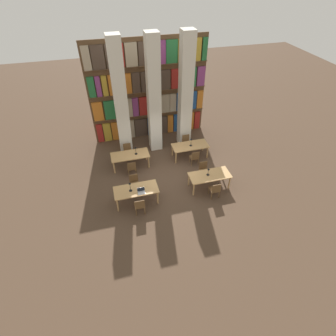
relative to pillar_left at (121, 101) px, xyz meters
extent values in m
plane|color=#4C3828|center=(1.65, -2.64, -3.00)|extent=(40.00, 40.00, 0.00)
cube|color=brown|center=(1.65, 1.38, -0.25)|extent=(6.40, 0.06, 5.50)
cube|color=brown|center=(1.65, 1.38, -2.98)|extent=(6.40, 0.35, 0.03)
cube|color=maroon|center=(-1.29, 1.34, -2.41)|extent=(0.33, 0.20, 1.13)
cube|color=#B7932D|center=(-0.88, 1.34, -2.41)|extent=(0.41, 0.20, 1.13)
cube|color=orange|center=(-0.43, 1.34, -2.41)|extent=(0.38, 0.20, 1.13)
cube|color=#B7932D|center=(0.06, 1.34, -2.41)|extent=(0.52, 0.20, 1.13)
cube|color=tan|center=(0.51, 1.34, -2.41)|extent=(0.34, 0.20, 1.13)
cube|color=#47382D|center=(1.07, 1.34, -2.41)|extent=(0.68, 0.20, 1.13)
cube|color=navy|center=(1.74, 1.34, -2.41)|extent=(0.53, 0.20, 1.13)
cube|color=#47382D|center=(2.37, 1.34, -2.41)|extent=(0.62, 0.20, 1.13)
cube|color=orange|center=(2.86, 1.34, -2.41)|extent=(0.32, 0.20, 1.13)
cube|color=navy|center=(3.22, 1.34, -2.41)|extent=(0.29, 0.20, 1.13)
cube|color=#B7932D|center=(3.64, 1.34, -2.41)|extent=(0.43, 0.20, 1.13)
cube|color=orange|center=(4.12, 1.34, -2.41)|extent=(0.43, 0.20, 1.13)
cube|color=maroon|center=(4.55, 1.34, -2.41)|extent=(0.33, 0.20, 1.13)
cube|color=brown|center=(1.65, 1.38, -1.61)|extent=(6.40, 0.35, 0.03)
cube|color=orange|center=(-1.18, 1.34, -1.06)|extent=(0.54, 0.20, 1.07)
cube|color=#236B38|center=(-0.53, 1.34, -1.06)|extent=(0.63, 0.20, 1.07)
cube|color=#47382D|center=(-0.06, 1.34, -1.06)|extent=(0.26, 0.20, 1.07)
cube|color=tan|center=(0.40, 1.34, -1.06)|extent=(0.56, 0.20, 1.07)
cube|color=#84387A|center=(0.85, 1.34, -1.06)|extent=(0.32, 0.20, 1.07)
cube|color=maroon|center=(1.30, 1.34, -1.06)|extent=(0.46, 0.20, 1.07)
cube|color=#47382D|center=(1.92, 1.34, -1.06)|extent=(0.69, 0.20, 1.07)
cube|color=tan|center=(2.57, 1.34, -1.06)|extent=(0.48, 0.20, 1.07)
cube|color=tan|center=(3.01, 1.34, -1.06)|extent=(0.36, 0.20, 1.07)
cube|color=navy|center=(3.55, 1.34, -1.06)|extent=(0.64, 0.20, 1.07)
cube|color=navy|center=(4.16, 1.34, -1.06)|extent=(0.52, 0.20, 1.07)
cube|color=orange|center=(4.63, 1.34, -1.06)|extent=(0.35, 0.20, 1.07)
cube|color=brown|center=(1.65, 1.38, -0.23)|extent=(6.40, 0.35, 0.03)
cube|color=#236B38|center=(-1.28, 1.34, 0.31)|extent=(0.34, 0.20, 1.06)
cube|color=#84387A|center=(-0.94, 1.34, 0.31)|extent=(0.25, 0.20, 1.06)
cube|color=#B7932D|center=(-0.62, 1.34, 0.31)|extent=(0.26, 0.20, 1.06)
cube|color=orange|center=(-0.21, 1.34, 0.31)|extent=(0.42, 0.20, 1.06)
cube|color=orange|center=(0.40, 1.34, 0.31)|extent=(0.69, 0.20, 1.06)
cube|color=#47382D|center=(0.99, 1.34, 0.31)|extent=(0.41, 0.20, 1.06)
cube|color=#47382D|center=(1.48, 1.34, 0.31)|extent=(0.45, 0.20, 1.06)
cube|color=#B7932D|center=(1.98, 1.34, 0.31)|extent=(0.42, 0.20, 1.06)
cube|color=#47382D|center=(2.54, 1.34, 0.31)|extent=(0.59, 0.20, 1.06)
cube|color=maroon|center=(3.22, 1.34, 0.31)|extent=(0.64, 0.20, 1.06)
cube|color=#236B38|center=(3.95, 1.34, 0.31)|extent=(0.69, 0.20, 1.06)
cube|color=#84387A|center=(4.58, 1.34, 0.31)|extent=(0.44, 0.20, 1.06)
cube|color=brown|center=(1.65, 1.38, 1.14)|extent=(6.40, 0.35, 0.03)
cube|color=tan|center=(-1.26, 1.34, 1.72)|extent=(0.38, 0.20, 1.12)
cube|color=#47382D|center=(-0.72, 1.34, 1.72)|extent=(0.61, 0.20, 1.12)
cube|color=#47382D|center=(-0.10, 1.34, 1.72)|extent=(0.52, 0.20, 1.12)
cube|color=maroon|center=(0.38, 1.34, 1.72)|extent=(0.28, 0.20, 1.12)
cube|color=tan|center=(0.87, 1.34, 1.72)|extent=(0.59, 0.20, 1.12)
cube|color=#47382D|center=(1.49, 1.34, 1.72)|extent=(0.54, 0.20, 1.12)
cube|color=orange|center=(1.98, 1.34, 1.72)|extent=(0.35, 0.20, 1.12)
cube|color=#84387A|center=(2.39, 1.34, 1.72)|extent=(0.40, 0.20, 1.12)
cube|color=#236B38|center=(2.91, 1.34, 1.72)|extent=(0.59, 0.20, 1.12)
cube|color=#B7932D|center=(3.55, 1.34, 1.72)|extent=(0.60, 0.20, 1.12)
cube|color=#B7932D|center=(4.19, 1.34, 1.72)|extent=(0.55, 0.20, 1.12)
cube|color=#236B38|center=(4.67, 1.34, 1.72)|extent=(0.26, 0.20, 1.12)
cube|color=silver|center=(0.00, 0.00, 0.00)|extent=(0.63, 0.63, 6.00)
cube|color=silver|center=(1.65, 0.00, 0.00)|extent=(0.63, 0.63, 6.00)
cube|color=silver|center=(3.30, 0.00, 0.00)|extent=(0.63, 0.63, 6.00)
cube|color=tan|center=(-0.07, -3.88, -2.28)|extent=(1.90, 0.85, 0.04)
cylinder|color=tan|center=(-0.94, -4.22, -2.65)|extent=(0.07, 0.07, 0.70)
cylinder|color=tan|center=(0.80, -4.22, -2.65)|extent=(0.07, 0.07, 0.70)
cylinder|color=tan|center=(-0.94, -3.53, -2.65)|extent=(0.07, 0.07, 0.70)
cylinder|color=tan|center=(0.80, -3.53, -2.65)|extent=(0.07, 0.07, 0.70)
cylinder|color=brown|center=(-0.23, -4.35, -2.79)|extent=(0.04, 0.04, 0.41)
cylinder|color=brown|center=(0.13, -4.35, -2.79)|extent=(0.04, 0.04, 0.41)
cylinder|color=brown|center=(-0.23, -4.69, -2.79)|extent=(0.04, 0.04, 0.41)
cylinder|color=brown|center=(0.13, -4.69, -2.79)|extent=(0.04, 0.04, 0.41)
cube|color=brown|center=(-0.05, -4.52, -2.57)|extent=(0.42, 0.40, 0.04)
cube|color=brown|center=(-0.05, -4.71, -2.34)|extent=(0.40, 0.03, 0.42)
cylinder|color=brown|center=(0.13, -3.40, -2.79)|extent=(0.04, 0.04, 0.41)
cylinder|color=brown|center=(-0.23, -3.40, -2.79)|extent=(0.04, 0.04, 0.41)
cylinder|color=brown|center=(0.13, -3.06, -2.79)|extent=(0.04, 0.04, 0.41)
cylinder|color=brown|center=(-0.23, -3.06, -2.79)|extent=(0.04, 0.04, 0.41)
cube|color=brown|center=(-0.05, -3.23, -2.57)|extent=(0.42, 0.40, 0.04)
cube|color=brown|center=(-0.05, -3.05, -2.34)|extent=(0.40, 0.03, 0.42)
cylinder|color=black|center=(-0.30, -3.90, -2.25)|extent=(0.14, 0.14, 0.01)
cylinder|color=black|center=(-0.30, -3.90, -2.05)|extent=(0.02, 0.02, 0.39)
cone|color=black|center=(-0.30, -3.90, -1.82)|extent=(0.11, 0.11, 0.07)
cube|color=silver|center=(0.13, -4.14, -2.26)|extent=(0.32, 0.22, 0.01)
cube|color=black|center=(0.13, -4.03, -2.15)|extent=(0.32, 0.01, 0.20)
cube|color=tan|center=(3.35, -3.80, -2.28)|extent=(1.90, 0.85, 0.04)
cylinder|color=tan|center=(2.48, -4.15, -2.65)|extent=(0.07, 0.07, 0.70)
cylinder|color=tan|center=(4.23, -4.15, -2.65)|extent=(0.07, 0.07, 0.70)
cylinder|color=tan|center=(2.48, -3.46, -2.65)|extent=(0.07, 0.07, 0.70)
cylinder|color=tan|center=(4.23, -3.46, -2.65)|extent=(0.07, 0.07, 0.70)
cylinder|color=brown|center=(3.17, -4.28, -2.79)|extent=(0.04, 0.04, 0.41)
cylinder|color=brown|center=(3.53, -4.28, -2.79)|extent=(0.04, 0.04, 0.41)
cylinder|color=brown|center=(3.17, -4.62, -2.79)|extent=(0.04, 0.04, 0.41)
cylinder|color=brown|center=(3.53, -4.62, -2.79)|extent=(0.04, 0.04, 0.41)
cube|color=brown|center=(3.35, -4.45, -2.57)|extent=(0.42, 0.40, 0.04)
cube|color=brown|center=(3.35, -4.63, -2.34)|extent=(0.40, 0.03, 0.42)
cylinder|color=brown|center=(3.53, -3.33, -2.79)|extent=(0.04, 0.04, 0.41)
cylinder|color=brown|center=(3.17, -3.33, -2.79)|extent=(0.04, 0.04, 0.41)
cylinder|color=brown|center=(3.53, -2.99, -2.79)|extent=(0.04, 0.04, 0.41)
cylinder|color=brown|center=(3.17, -2.99, -2.79)|extent=(0.04, 0.04, 0.41)
cube|color=brown|center=(3.35, -3.16, -2.57)|extent=(0.42, 0.40, 0.04)
cube|color=brown|center=(3.35, -2.97, -2.34)|extent=(0.40, 0.03, 0.42)
cylinder|color=black|center=(3.27, -3.78, -2.25)|extent=(0.14, 0.14, 0.01)
cylinder|color=black|center=(3.27, -3.78, -2.09)|extent=(0.02, 0.02, 0.31)
cone|color=black|center=(3.27, -3.78, -1.90)|extent=(0.11, 0.11, 0.07)
cube|color=tan|center=(0.04, -1.35, -2.28)|extent=(1.90, 0.85, 0.04)
cylinder|color=tan|center=(-0.83, -1.70, -2.65)|extent=(0.07, 0.07, 0.70)
cylinder|color=tan|center=(0.91, -1.70, -2.65)|extent=(0.07, 0.07, 0.70)
cylinder|color=tan|center=(-0.83, -1.01, -2.65)|extent=(0.07, 0.07, 0.70)
cylinder|color=tan|center=(0.91, -1.01, -2.65)|extent=(0.07, 0.07, 0.70)
cylinder|color=brown|center=(-0.18, -1.83, -2.79)|extent=(0.04, 0.04, 0.41)
cylinder|color=brown|center=(0.18, -1.83, -2.79)|extent=(0.04, 0.04, 0.41)
cylinder|color=brown|center=(-0.18, -2.17, -2.79)|extent=(0.04, 0.04, 0.41)
cylinder|color=brown|center=(0.18, -2.17, -2.79)|extent=(0.04, 0.04, 0.41)
cube|color=brown|center=(0.00, -2.00, -2.57)|extent=(0.42, 0.40, 0.04)
cube|color=brown|center=(0.00, -2.18, -2.34)|extent=(0.40, 0.03, 0.42)
cylinder|color=brown|center=(0.18, -0.88, -2.79)|extent=(0.04, 0.04, 0.41)
cylinder|color=brown|center=(-0.18, -0.88, -2.79)|extent=(0.04, 0.04, 0.41)
cylinder|color=brown|center=(0.18, -0.54, -2.79)|extent=(0.04, 0.04, 0.41)
cylinder|color=brown|center=(-0.18, -0.54, -2.79)|extent=(0.04, 0.04, 0.41)
cube|color=brown|center=(0.00, -0.71, -2.57)|extent=(0.42, 0.40, 0.04)
cube|color=brown|center=(0.00, -0.52, -2.34)|extent=(0.40, 0.03, 0.42)
cylinder|color=black|center=(0.35, -1.37, -2.25)|extent=(0.14, 0.14, 0.01)
cylinder|color=black|center=(0.35, -1.37, -2.07)|extent=(0.02, 0.02, 0.36)
cone|color=black|center=(0.35, -1.37, -1.85)|extent=(0.11, 0.11, 0.07)
cube|color=tan|center=(3.23, -1.35, -2.28)|extent=(1.90, 0.85, 0.04)
cylinder|color=tan|center=(2.36, -1.69, -2.65)|extent=(0.07, 0.07, 0.70)
cylinder|color=tan|center=(4.10, -1.69, -2.65)|extent=(0.07, 0.07, 0.70)
cylinder|color=tan|center=(2.36, -1.00, -2.65)|extent=(0.07, 0.07, 0.70)
cylinder|color=tan|center=(4.10, -1.00, -2.65)|extent=(0.07, 0.07, 0.70)
cylinder|color=brown|center=(3.07, -1.82, -2.79)|extent=(0.04, 0.04, 0.41)
cylinder|color=brown|center=(3.43, -1.82, -2.79)|extent=(0.04, 0.04, 0.41)
cylinder|color=brown|center=(3.07, -2.16, -2.79)|extent=(0.04, 0.04, 0.41)
cylinder|color=brown|center=(3.43, -2.16, -2.79)|extent=(0.04, 0.04, 0.41)
cube|color=brown|center=(3.25, -1.99, -2.57)|extent=(0.42, 0.40, 0.04)
cube|color=brown|center=(3.25, -2.18, -2.34)|extent=(0.40, 0.03, 0.42)
cylinder|color=brown|center=(3.43, -0.87, -2.79)|extent=(0.04, 0.04, 0.41)
cylinder|color=brown|center=(3.07, -0.87, -2.79)|extent=(0.04, 0.04, 0.41)
cylinder|color=brown|center=(3.43, -0.53, -2.79)|extent=(0.04, 0.04, 0.41)
cylinder|color=brown|center=(3.07, -0.53, -2.79)|extent=(0.04, 0.04, 0.41)
cube|color=brown|center=(3.25, -0.70, -2.57)|extent=(0.42, 0.40, 0.04)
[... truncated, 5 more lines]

